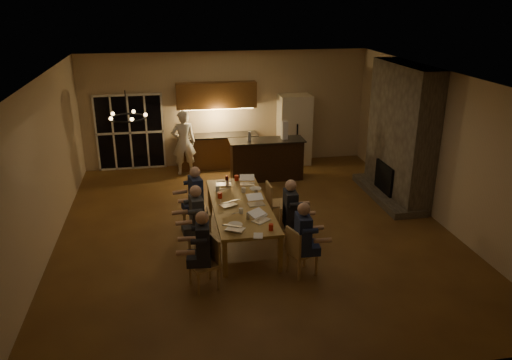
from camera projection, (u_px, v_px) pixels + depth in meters
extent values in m
plane|color=brown|center=(254.00, 230.00, 10.49)|extent=(9.00, 9.00, 0.00)
cube|color=tan|center=(226.00, 109.00, 14.09)|extent=(8.00, 0.04, 3.20)
cube|color=tan|center=(42.00, 169.00, 9.26)|extent=(0.04, 9.00, 3.20)
cube|color=tan|center=(440.00, 147.00, 10.60)|extent=(0.04, 9.00, 3.20)
cube|color=white|center=(254.00, 75.00, 9.36)|extent=(8.00, 9.00, 0.04)
cube|color=black|center=(130.00, 133.00, 13.79)|extent=(1.86, 0.08, 2.10)
cube|color=#635B4E|center=(401.00, 133.00, 11.65)|extent=(0.58, 2.50, 3.20)
cube|color=#EDE1C6|center=(294.00, 130.00, 14.28)|extent=(0.90, 0.68, 2.00)
cube|color=#A28140|center=(241.00, 221.00, 10.00)|extent=(1.10, 2.94, 0.75)
cube|color=black|center=(267.00, 159.00, 13.20)|extent=(1.98, 0.70, 1.08)
imported|color=white|center=(184.00, 143.00, 13.46)|extent=(0.68, 0.49, 1.77)
torus|color=black|center=(127.00, 118.00, 8.17)|extent=(0.62, 0.62, 0.03)
cylinder|color=white|center=(241.00, 211.00, 9.44)|extent=(0.08, 0.08, 0.10)
cylinder|color=white|center=(243.00, 190.00, 10.44)|extent=(0.09, 0.09, 0.10)
cylinder|color=white|center=(217.00, 189.00, 10.52)|extent=(0.08, 0.08, 0.10)
cylinder|color=red|center=(271.00, 227.00, 8.76)|extent=(0.08, 0.08, 0.12)
cylinder|color=red|center=(220.00, 195.00, 10.14)|extent=(0.09, 0.09, 0.12)
cylinder|color=red|center=(237.00, 178.00, 11.09)|extent=(0.10, 0.10, 0.12)
cylinder|color=#B2B2B7|center=(248.00, 216.00, 9.19)|extent=(0.06, 0.06, 0.12)
cylinder|color=#3F0F0C|center=(227.00, 178.00, 11.06)|extent=(0.07, 0.07, 0.12)
cylinder|color=#B2B2B7|center=(256.00, 193.00, 10.26)|extent=(0.07, 0.07, 0.12)
cylinder|color=white|center=(261.00, 215.00, 9.37)|extent=(0.24, 0.24, 0.02)
cylinder|color=white|center=(235.00, 225.00, 8.97)|extent=(0.28, 0.28, 0.02)
cylinder|color=white|center=(255.00, 189.00, 10.63)|extent=(0.25, 0.25, 0.02)
cube|color=white|center=(258.00, 236.00, 8.56)|extent=(0.20, 0.25, 0.01)
cylinder|color=#99999E|center=(249.00, 136.00, 12.89)|extent=(0.08, 0.08, 0.24)
cube|color=silver|center=(284.00, 130.00, 13.00)|extent=(0.16, 0.16, 0.48)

